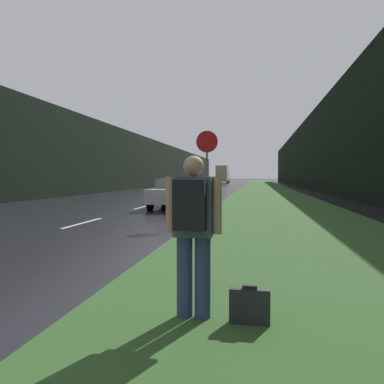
{
  "coord_description": "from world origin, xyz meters",
  "views": [
    {
      "loc": [
        5.55,
        0.18,
        1.51
      ],
      "look_at": [
        2.96,
        16.37,
        0.88
      ],
      "focal_mm": 38.0,
      "sensor_mm": 36.0,
      "label": 1
    }
  ],
  "objects": [
    {
      "name": "grass_verge",
      "position": [
        6.53,
        40.0,
        0.01
      ],
      "size": [
        6.0,
        240.0,
        0.02
      ],
      "primitive_type": "cube",
      "color": "#2D5123",
      "rests_on": "ground_plane"
    },
    {
      "name": "treeline_near_side",
      "position": [
        12.53,
        50.0,
        4.35
      ],
      "size": [
        2.0,
        140.0,
        8.7
      ],
      "primitive_type": "cube",
      "color": "black",
      "rests_on": "ground_plane"
    },
    {
      "name": "hitchhiker_with_backpack",
      "position": [
        4.89,
        4.33,
        0.99
      ],
      "size": [
        0.6,
        0.42,
        1.72
      ],
      "rotation": [
        0.0,
        0.0,
        -0.03
      ],
      "color": "navy",
      "rests_on": "ground_plane"
    },
    {
      "name": "car_passing_near",
      "position": [
        1.76,
        18.95,
        0.72
      ],
      "size": [
        1.95,
        4.36,
        1.39
      ],
      "rotation": [
        0.0,
        0.0,
        3.14
      ],
      "color": "#BCBCBC",
      "rests_on": "ground_plane"
    },
    {
      "name": "lane_stripe_c",
      "position": [
        0.0,
        12.56,
        0.0
      ],
      "size": [
        0.12,
        3.0,
        0.01
      ],
      "primitive_type": "cube",
      "color": "silver",
      "rests_on": "ground_plane"
    },
    {
      "name": "treeline_far_side",
      "position": [
        -9.53,
        50.0,
        3.29
      ],
      "size": [
        2.0,
        140.0,
        6.57
      ],
      "primitive_type": "cube",
      "color": "black",
      "rests_on": "ground_plane"
    },
    {
      "name": "lane_stripe_d",
      "position": [
        0.0,
        19.56,
        0.0
      ],
      "size": [
        0.12,
        3.0,
        0.01
      ],
      "primitive_type": "cube",
      "color": "silver",
      "rests_on": "ground_plane"
    },
    {
      "name": "stop_sign",
      "position": [
        3.94,
        13.32,
        1.85
      ],
      "size": [
        0.71,
        0.07,
        2.99
      ],
      "color": "slate",
      "rests_on": "ground_plane"
    },
    {
      "name": "suitcase",
      "position": [
        5.49,
        4.26,
        0.19
      ],
      "size": [
        0.41,
        0.11,
        0.41
      ],
      "rotation": [
        0.0,
        0.0,
        -0.03
      ],
      "color": "#232326",
      "rests_on": "ground_plane"
    },
    {
      "name": "delivery_truck",
      "position": [
        -1.76,
        87.87,
        1.97
      ],
      "size": [
        2.54,
        8.13,
        3.78
      ],
      "color": "#6E684F",
      "rests_on": "ground_plane"
    }
  ]
}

